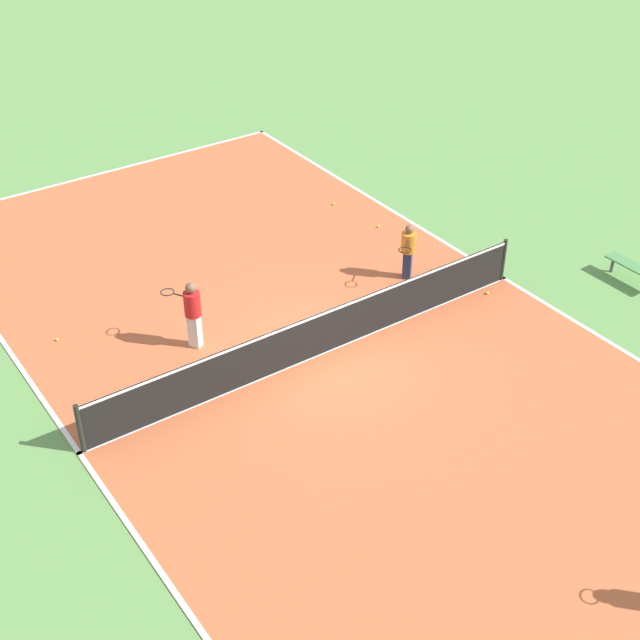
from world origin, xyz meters
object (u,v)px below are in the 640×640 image
player_center_orange (408,248)px  tennis_ball_near_net (334,204)px  tennis_net (320,333)px  tennis_ball_far_baseline (487,293)px  player_coach_red (192,310)px  tennis_ball_left_sideline (57,340)px  bench (635,269)px  tennis_ball_midcourt (379,226)px

player_center_orange → tennis_ball_near_net: bearing=-142.0°
tennis_net → tennis_ball_far_baseline: size_ratio=159.02×
player_coach_red → tennis_ball_far_baseline: 7.04m
tennis_ball_left_sideline → tennis_ball_far_baseline: (-9.08, 3.99, 0.00)m
player_coach_red → player_center_orange: player_coach_red is taller
player_coach_red → tennis_ball_left_sideline: size_ratio=23.47×
player_coach_red → player_center_orange: bearing=-125.1°
bench → tennis_ball_far_baseline: size_ratio=22.87×
player_coach_red → tennis_ball_far_baseline: bearing=-138.4°
bench → tennis_ball_left_sideline: 13.55m
tennis_ball_left_sideline → tennis_net: bearing=140.5°
tennis_ball_far_baseline → player_center_orange: bearing=-57.4°
tennis_ball_far_baseline → tennis_net: bearing=-3.8°
tennis_ball_midcourt → tennis_ball_near_net: bearing=-82.9°
player_coach_red → tennis_ball_midcourt: 6.95m
tennis_ball_near_net → tennis_ball_midcourt: same height
tennis_net → tennis_ball_left_sideline: tennis_net is taller
tennis_ball_left_sideline → tennis_ball_midcourt: same height
tennis_ball_left_sideline → tennis_ball_midcourt: (-9.01, -0.12, 0.00)m
bench → player_coach_red: bearing=-110.4°
tennis_ball_left_sideline → tennis_ball_midcourt: 9.01m
tennis_net → player_center_orange: player_center_orange is taller
player_coach_red → tennis_ball_midcourt: size_ratio=23.47×
tennis_ball_midcourt → tennis_ball_far_baseline: same height
player_center_orange → tennis_ball_midcourt: size_ratio=20.92×
bench → tennis_ball_left_sideline: bench is taller
tennis_ball_near_net → tennis_ball_far_baseline: same height
bench → player_coach_red: (9.93, -3.70, 0.55)m
tennis_net → bench: tennis_net is taller
tennis_ball_far_baseline → tennis_ball_left_sideline: bearing=-23.7°
player_center_orange → tennis_ball_midcourt: 2.73m
tennis_ball_left_sideline → tennis_ball_far_baseline: size_ratio=1.00×
player_coach_red → tennis_ball_left_sideline: (2.42, -1.88, -0.88)m
tennis_net → tennis_ball_far_baseline: bearing=176.2°
player_coach_red → tennis_net: bearing=-162.2°
bench → player_coach_red: size_ratio=0.97×
player_coach_red → tennis_ball_far_baseline: player_coach_red is taller
bench → tennis_ball_near_net: (3.55, -7.45, -0.33)m
tennis_ball_left_sideline → tennis_ball_far_baseline: bearing=156.3°
tennis_net → player_coach_red: 2.75m
tennis_ball_near_net → tennis_net: bearing=52.0°
player_coach_red → tennis_ball_left_sideline: bearing=21.3°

